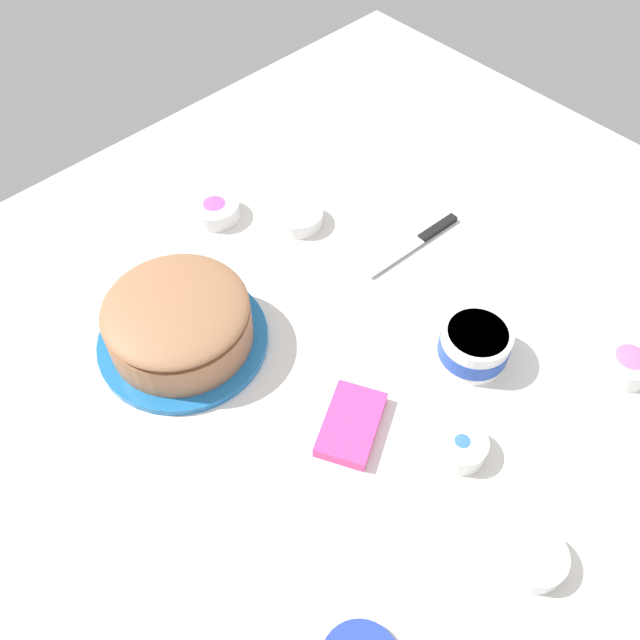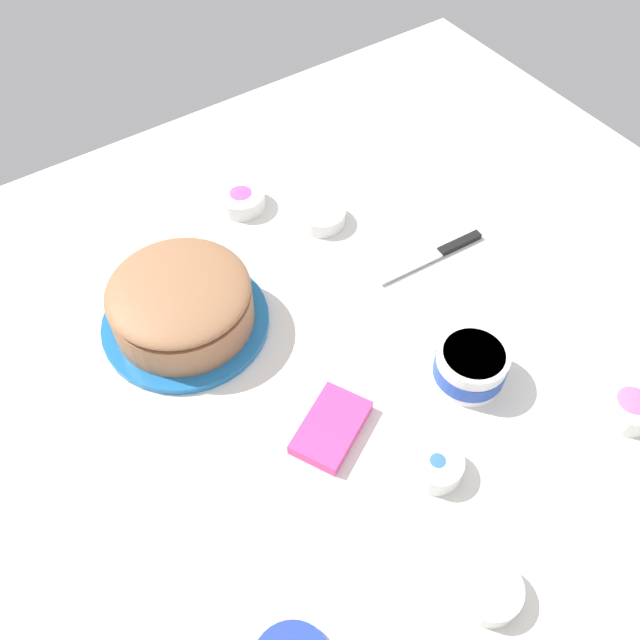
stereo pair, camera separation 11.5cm
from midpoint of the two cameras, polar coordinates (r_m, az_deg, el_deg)
name	(u,v)px [view 2 (the right image)]	position (r m, az deg, el deg)	size (l,w,h in m)	color
ground_plane	(393,337)	(1.18, 8.95, -1.57)	(1.54, 1.54, 0.00)	silver
frosted_cake	(182,306)	(1.16, -8.87, 1.02)	(0.29, 0.29, 0.11)	#1E6BB2
frosting_tub	(471,365)	(1.13, 15.50, -3.90)	(0.12, 0.12, 0.07)	white
spreading_knife	(439,253)	(1.32, 12.54, 5.44)	(0.24, 0.03, 0.01)	silver
sprinkle_bowl_orange	(322,216)	(1.35, 2.60, 8.68)	(0.10, 0.10, 0.03)	white
sprinkle_bowl_green	(489,591)	(1.00, 17.57, -21.26)	(0.09, 0.09, 0.03)	white
sprinkle_bowl_blue	(436,465)	(1.05, 13.01, -12.14)	(0.08, 0.08, 0.04)	white
sprinkle_bowl_pink	(630,406)	(1.20, 27.33, -6.65)	(0.09, 0.09, 0.04)	white
sprinkle_bowl_rainbow	(241,199)	(1.38, -4.29, 10.08)	(0.10, 0.10, 0.04)	white
candy_box_lower	(331,427)	(1.06, 4.08, -9.28)	(0.13, 0.08, 0.02)	#E53D8E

